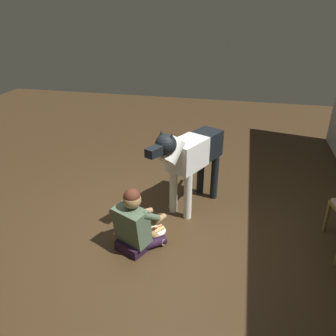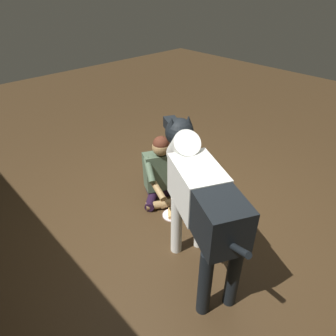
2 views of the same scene
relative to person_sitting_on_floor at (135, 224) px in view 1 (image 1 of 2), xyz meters
The scene contains 4 objects.
ground_plane 0.59m from the person_sitting_on_floor, behind, with size 13.33×13.33×0.00m, color #392816.
person_sitting_on_floor is the anchor object (origin of this frame).
large_dog 1.21m from the person_sitting_on_floor, 154.29° to the left, with size 1.48×0.82×1.31m.
hot_dog_on_plate 0.50m from the person_sitting_on_floor, 154.29° to the left, with size 0.22×0.22×0.06m.
Camera 1 is at (3.53, 1.00, 2.65)m, focal length 35.79 mm.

